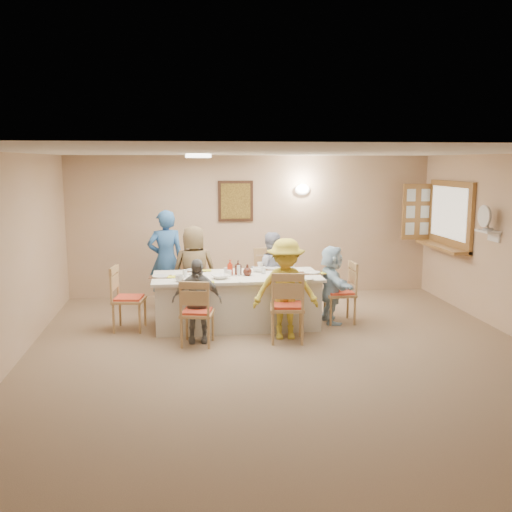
{
  "coord_description": "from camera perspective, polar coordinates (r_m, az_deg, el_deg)",
  "views": [
    {
      "loc": [
        -1.23,
        -6.62,
        2.39
      ],
      "look_at": [
        -0.2,
        1.4,
        1.05
      ],
      "focal_mm": 40.0,
      "sensor_mm": 36.0,
      "label": 1
    }
  ],
  "objects": [
    {
      "name": "plate_re",
      "position": [
        8.47,
        5.63,
        -1.64
      ],
      "size": [
        0.25,
        0.25,
        0.02
      ],
      "primitive_type": "cylinder",
      "color": "white",
      "rests_on": "dining_table"
    },
    {
      "name": "wall_sconce",
      "position": [
        10.29,
        4.66,
        6.66
      ],
      "size": [
        0.26,
        0.09,
        0.18
      ],
      "primitive_type": "ellipsoid",
      "color": "white",
      "rests_on": "room_walls"
    },
    {
      "name": "plate_bl",
      "position": [
        8.67,
        -6.15,
        -1.39
      ],
      "size": [
        0.25,
        0.25,
        0.02
      ],
      "primitive_type": "cylinder",
      "color": "white",
      "rests_on": "dining_table"
    },
    {
      "name": "diner_back_left",
      "position": [
        8.94,
        -6.18,
        -1.47
      ],
      "size": [
        0.72,
        0.49,
        1.42
      ],
      "primitive_type": "imported",
      "rotation": [
        0.0,
        0.0,
        3.17
      ],
      "color": "brown",
      "rests_on": "ground"
    },
    {
      "name": "plate_br",
      "position": [
        8.78,
        1.71,
        -1.21
      ],
      "size": [
        0.23,
        0.23,
        0.01
      ],
      "primitive_type": "cylinder",
      "color": "white",
      "rests_on": "dining_table"
    },
    {
      "name": "plate_fl",
      "position": [
        7.85,
        -6.02,
        -2.53
      ],
      "size": [
        0.25,
        0.25,
        0.02
      ],
      "primitive_type": "cylinder",
      "color": "white",
      "rests_on": "dining_table"
    },
    {
      "name": "caregiver",
      "position": [
        9.39,
        -9.0,
        -0.37
      ],
      "size": [
        0.71,
        0.57,
        1.63
      ],
      "primitive_type": "imported",
      "rotation": [
        0.0,
        0.0,
        3.3
      ],
      "color": "#2F5FA0",
      "rests_on": "ground"
    },
    {
      "name": "napkin_re",
      "position": [
        8.46,
        6.89,
        -1.69
      ],
      "size": [
        0.13,
        0.13,
        0.01
      ],
      "primitive_type": "cube",
      "color": "yellow",
      "rests_on": "dining_table"
    },
    {
      "name": "diner_front_right",
      "position": [
        7.73,
        2.98,
        -3.32
      ],
      "size": [
        0.96,
        0.64,
        1.38
      ],
      "primitive_type": "imported",
      "rotation": [
        0.0,
        0.0,
        -0.07
      ],
      "color": "gold",
      "rests_on": "ground"
    },
    {
      "name": "bowl_a",
      "position": [
        8.05,
        -3.57,
        -2.07
      ],
      "size": [
        0.41,
        0.41,
        0.06
      ],
      "primitive_type": "imported",
      "rotation": [
        0.0,
        0.0,
        0.42
      ],
      "color": "white",
      "rests_on": "dining_table"
    },
    {
      "name": "wall_picture",
      "position": [
        10.15,
        -2.06,
        5.51
      ],
      "size": [
        0.62,
        0.05,
        0.72
      ],
      "color": "black",
      "rests_on": "room_walls"
    },
    {
      "name": "drinking_glass",
      "position": [
        8.32,
        -3.0,
        -1.5
      ],
      "size": [
        0.06,
        0.06,
        0.1
      ],
      "primitive_type": "cylinder",
      "color": "silver",
      "rests_on": "dining_table"
    },
    {
      "name": "chair_back_left",
      "position": [
        9.1,
        -6.17,
        -2.64
      ],
      "size": [
        0.5,
        0.5,
        1.0
      ],
      "primitive_type": null,
      "rotation": [
        0.0,
        0.0,
        0.04
      ],
      "color": "tan",
      "rests_on": "ground"
    },
    {
      "name": "chair_back_right",
      "position": [
        9.2,
        1.33,
        -2.42
      ],
      "size": [
        0.49,
        0.49,
        1.01
      ],
      "primitive_type": null,
      "rotation": [
        0.0,
        0.0,
        0.02
      ],
      "color": "tan",
      "rests_on": "ground"
    },
    {
      "name": "napkin_fr",
      "position": [
        7.95,
        4.0,
        -2.37
      ],
      "size": [
        0.14,
        0.14,
        0.01
      ],
      "primitive_type": "cube",
      "color": "yellow",
      "rests_on": "dining_table"
    },
    {
      "name": "diner_back_right",
      "position": [
        9.05,
        1.45,
        -1.68
      ],
      "size": [
        0.71,
        0.6,
        1.3
      ],
      "primitive_type": "imported",
      "rotation": [
        0.0,
        0.0,
        3.06
      ],
      "color": "#999DB6",
      "rests_on": "ground"
    },
    {
      "name": "teacup_b",
      "position": [
        8.83,
        0.43,
        -0.92
      ],
      "size": [
        0.17,
        0.17,
        0.09
      ],
      "primitive_type": "imported",
      "rotation": [
        0.0,
        0.0,
        -0.36
      ],
      "color": "white",
      "rests_on": "dining_table"
    },
    {
      "name": "napkin_fl",
      "position": [
        7.81,
        -4.68,
        -2.6
      ],
      "size": [
        0.13,
        0.13,
        0.01
      ],
      "primitive_type": "cube",
      "color": "yellow",
      "rests_on": "dining_table"
    },
    {
      "name": "placemat_bl",
      "position": [
        8.67,
        -6.15,
        -1.45
      ],
      "size": [
        0.34,
        0.25,
        0.01
      ],
      "primitive_type": "cube",
      "color": "#472B19",
      "rests_on": "dining_table"
    },
    {
      "name": "napkin_bl",
      "position": [
        8.63,
        -4.95,
        -1.44
      ],
      "size": [
        0.13,
        0.13,
        0.01
      ],
      "primitive_type": "cube",
      "color": "yellow",
      "rests_on": "dining_table"
    },
    {
      "name": "placemat_fl",
      "position": [
        7.85,
        -6.01,
        -2.6
      ],
      "size": [
        0.38,
        0.28,
        0.01
      ],
      "primitive_type": "cube",
      "color": "#472B19",
      "rests_on": "dining_table"
    },
    {
      "name": "placemat_le",
      "position": [
        8.27,
        -9.55,
        -2.07
      ],
      "size": [
        0.32,
        0.24,
        0.01
      ],
      "primitive_type": "cube",
      "color": "#472B19",
      "rests_on": "dining_table"
    },
    {
      "name": "chair_left_end",
      "position": [
        8.36,
        -12.59,
        -4.12
      ],
      "size": [
        0.51,
        0.51,
        0.93
      ],
      "primitive_type": null,
      "rotation": [
        0.0,
        0.0,
        1.43
      ],
      "color": "tan",
      "rests_on": "ground"
    },
    {
      "name": "napkin_le",
      "position": [
        8.21,
        -8.31,
        -2.07
      ],
      "size": [
        0.15,
        0.15,
        0.01
      ],
      "primitive_type": "cube",
      "color": "yellow",
      "rests_on": "dining_table"
    },
    {
      "name": "placemat_re",
      "position": [
        8.47,
        5.63,
        -1.71
      ],
      "size": [
        0.36,
        0.27,
        0.01
      ],
      "primitive_type": "cube",
      "color": "#472B19",
      "rests_on": "dining_table"
    },
    {
      "name": "bowl_b",
      "position": [
        8.55,
        0.3,
        -1.37
      ],
      "size": [
        0.3,
        0.3,
        0.06
      ],
      "primitive_type": "imported",
      "rotation": [
        0.0,
        0.0,
        -0.3
      ],
      "color": "white",
      "rests_on": "dining_table"
    },
    {
      "name": "chair_front_left",
      "position": [
        7.55,
        -5.9,
        -5.54
      ],
      "size": [
        0.51,
        0.51,
        0.9
      ],
      "primitive_type": null,
      "rotation": [
        0.0,
        0.0,
        2.94
      ],
      "color": "tan",
      "rests_on": "ground"
    },
    {
      "name": "ground",
      "position": [
        7.14,
        3.07,
        -10.15
      ],
      "size": [
        7.0,
        7.0,
        0.0
      ],
      "primitive_type": "plane",
      "color": "#78604D"
    },
    {
      "name": "plate_le",
      "position": [
        8.27,
        -9.55,
        -2.0
      ],
      "size": [
        0.24,
        0.24,
        0.01
      ],
      "primitive_type": "cylinder",
      "color": "white",
      "rests_on": "dining_table"
    },
    {
      "name": "hatch_sill",
      "position": [
        10.1,
        18.09,
        0.89
      ],
      "size": [
        0.3,
        1.5,
        0.05
      ],
      "primitive_type": "cube",
      "color": "olive",
      "rests_on": "room_walls"
    },
    {
      "name": "serving_hatch",
      "position": [
        10.09,
        18.86,
        3.85
      ],
      "size": [
        0.06,
        1.5,
        1.15
      ],
      "primitive_type": "cube",
      "color": "olive",
      "rests_on": "room_walls"
    },
    {
      "name": "condiment_brown",
      "position": [
        8.32,
        -1.8,
        -1.15
      ],
      "size": [
        0.1,
        0.1,
        0.21
      ],
      "primitive_type": "imported",
      "rotation": [
        0.0,
        0.0,
        -0.02
      ],
      "color": "#401911",
      "rests_on": "dining_table"
    },
    {
      "name": "chair_front_right",
      "position": [
        7.66,
        3.13,
        -4.97
      ],
      "size": [
        0.53,
        0.53,
        0.98
      ],
      "primitive_type": null,
      "rotation": [
        0.0,
        0.0,
        3.0
      ],
      "color": "tan",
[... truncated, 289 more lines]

